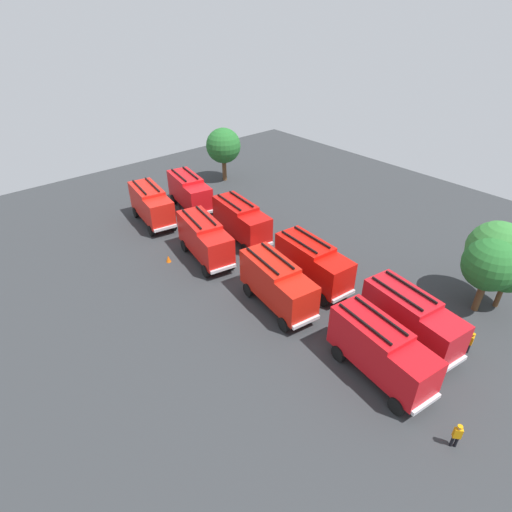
{
  "coord_description": "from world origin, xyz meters",
  "views": [
    {
      "loc": [
        22.86,
        -19.74,
        20.45
      ],
      "look_at": [
        0.0,
        0.0,
        1.4
      ],
      "focal_mm": 28.83,
      "sensor_mm": 36.0,
      "label": 1
    }
  ],
  "objects_px": {
    "tree_1": "(496,250)",
    "tree_3": "(508,273)",
    "fire_truck_4": "(190,191)",
    "tree_2": "(491,265)",
    "tree_0": "(223,146)",
    "firefighter_2": "(241,212)",
    "fire_truck_7": "(411,317)",
    "fire_truck_1": "(205,238)",
    "fire_truck_6": "(313,262)",
    "fire_truck_3": "(381,349)",
    "firefighter_1": "(471,342)",
    "traffic_cone_0": "(168,259)",
    "fire_truck_5": "(241,220)",
    "fire_truck_0": "(151,204)",
    "firefighter_0": "(457,435)",
    "firefighter_3": "(280,250)",
    "fire_truck_2": "(277,283)"
  },
  "relations": [
    {
      "from": "fire_truck_4",
      "to": "tree_2",
      "type": "xyz_separation_m",
      "value": [
        29.49,
        6.72,
        1.98
      ]
    },
    {
      "from": "fire_truck_6",
      "to": "fire_truck_5",
      "type": "bearing_deg",
      "value": -176.74
    },
    {
      "from": "fire_truck_0",
      "to": "tree_1",
      "type": "bearing_deg",
      "value": 33.83
    },
    {
      "from": "tree_1",
      "to": "tree_3",
      "type": "height_order",
      "value": "tree_1"
    },
    {
      "from": "fire_truck_6",
      "to": "fire_truck_7",
      "type": "bearing_deg",
      "value": 5.02
    },
    {
      "from": "fire_truck_4",
      "to": "tree_3",
      "type": "distance_m",
      "value": 31.5
    },
    {
      "from": "fire_truck_3",
      "to": "fire_truck_7",
      "type": "height_order",
      "value": "same"
    },
    {
      "from": "tree_0",
      "to": "fire_truck_5",
      "type": "bearing_deg",
      "value": -31.12
    },
    {
      "from": "firefighter_0",
      "to": "fire_truck_5",
      "type": "bearing_deg",
      "value": -142.04
    },
    {
      "from": "firefighter_2",
      "to": "firefighter_1",
      "type": "bearing_deg",
      "value": -126.43
    },
    {
      "from": "fire_truck_1",
      "to": "tree_3",
      "type": "relative_size",
      "value": 1.63
    },
    {
      "from": "tree_0",
      "to": "tree_1",
      "type": "height_order",
      "value": "tree_0"
    },
    {
      "from": "fire_truck_4",
      "to": "fire_truck_1",
      "type": "bearing_deg",
      "value": -15.92
    },
    {
      "from": "firefighter_1",
      "to": "tree_2",
      "type": "distance_m",
      "value": 6.09
    },
    {
      "from": "fire_truck_7",
      "to": "traffic_cone_0",
      "type": "bearing_deg",
      "value": -151.25
    },
    {
      "from": "fire_truck_6",
      "to": "tree_1",
      "type": "xyz_separation_m",
      "value": [
        10.17,
        8.79,
        2.37
      ]
    },
    {
      "from": "fire_truck_5",
      "to": "firefighter_3",
      "type": "bearing_deg",
      "value": 11.42
    },
    {
      "from": "firefighter_2",
      "to": "fire_truck_7",
      "type": "bearing_deg",
      "value": -132.61
    },
    {
      "from": "fire_truck_4",
      "to": "tree_0",
      "type": "distance_m",
      "value": 9.62
    },
    {
      "from": "firefighter_1",
      "to": "traffic_cone_0",
      "type": "bearing_deg",
      "value": -167.75
    },
    {
      "from": "tree_2",
      "to": "fire_truck_1",
      "type": "bearing_deg",
      "value": -149.57
    },
    {
      "from": "firefighter_0",
      "to": "firefighter_1",
      "type": "distance_m",
      "value": 7.93
    },
    {
      "from": "fire_truck_1",
      "to": "firefighter_2",
      "type": "height_order",
      "value": "fire_truck_1"
    },
    {
      "from": "fire_truck_0",
      "to": "fire_truck_3",
      "type": "xyz_separation_m",
      "value": [
        28.05,
        0.4,
        0.0
      ]
    },
    {
      "from": "fire_truck_1",
      "to": "tree_1",
      "type": "xyz_separation_m",
      "value": [
        19.2,
        13.2,
        2.37
      ]
    },
    {
      "from": "fire_truck_0",
      "to": "firefighter_0",
      "type": "distance_m",
      "value": 33.76
    },
    {
      "from": "fire_truck_1",
      "to": "fire_truck_6",
      "type": "height_order",
      "value": "same"
    },
    {
      "from": "fire_truck_2",
      "to": "tree_0",
      "type": "relative_size",
      "value": 1.1
    },
    {
      "from": "fire_truck_2",
      "to": "tree_2",
      "type": "relative_size",
      "value": 1.22
    },
    {
      "from": "fire_truck_2",
      "to": "traffic_cone_0",
      "type": "xyz_separation_m",
      "value": [
        -10.99,
        -3.17,
        -1.83
      ]
    },
    {
      "from": "firefighter_3",
      "to": "tree_3",
      "type": "height_order",
      "value": "tree_3"
    },
    {
      "from": "fire_truck_7",
      "to": "traffic_cone_0",
      "type": "xyz_separation_m",
      "value": [
        -19.81,
        -7.29,
        -1.83
      ]
    },
    {
      "from": "fire_truck_0",
      "to": "tree_3",
      "type": "relative_size",
      "value": 1.62
    },
    {
      "from": "fire_truck_3",
      "to": "firefighter_2",
      "type": "bearing_deg",
      "value": 170.71
    },
    {
      "from": "fire_truck_3",
      "to": "fire_truck_4",
      "type": "relative_size",
      "value": 0.99
    },
    {
      "from": "fire_truck_1",
      "to": "tree_0",
      "type": "distance_m",
      "value": 19.48
    },
    {
      "from": "fire_truck_6",
      "to": "firefighter_3",
      "type": "relative_size",
      "value": 4.62
    },
    {
      "from": "fire_truck_7",
      "to": "tree_1",
      "type": "xyz_separation_m",
      "value": [
        1.17,
        8.82,
        2.37
      ]
    },
    {
      "from": "firefighter_2",
      "to": "fire_truck_3",
      "type": "bearing_deg",
      "value": -142.37
    },
    {
      "from": "fire_truck_3",
      "to": "traffic_cone_0",
      "type": "height_order",
      "value": "fire_truck_3"
    },
    {
      "from": "fire_truck_3",
      "to": "tree_1",
      "type": "bearing_deg",
      "value": 94.89
    },
    {
      "from": "fire_truck_2",
      "to": "firefighter_1",
      "type": "height_order",
      "value": "fire_truck_2"
    },
    {
      "from": "fire_truck_4",
      "to": "tree_1",
      "type": "bearing_deg",
      "value": 26.1
    },
    {
      "from": "traffic_cone_0",
      "to": "fire_truck_1",
      "type": "bearing_deg",
      "value": 58.77
    },
    {
      "from": "fire_truck_5",
      "to": "firefighter_0",
      "type": "distance_m",
      "value": 25.4
    },
    {
      "from": "fire_truck_0",
      "to": "fire_truck_1",
      "type": "xyz_separation_m",
      "value": [
        9.6,
        0.1,
        0.0
      ]
    },
    {
      "from": "fire_truck_4",
      "to": "tree_1",
      "type": "relative_size",
      "value": 1.12
    },
    {
      "from": "traffic_cone_0",
      "to": "firefighter_0",
      "type": "bearing_deg",
      "value": 4.76
    },
    {
      "from": "fire_truck_5",
      "to": "tree_0",
      "type": "bearing_deg",
      "value": 155.9
    },
    {
      "from": "fire_truck_5",
      "to": "tree_2",
      "type": "distance_m",
      "value": 21.45
    }
  ]
}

